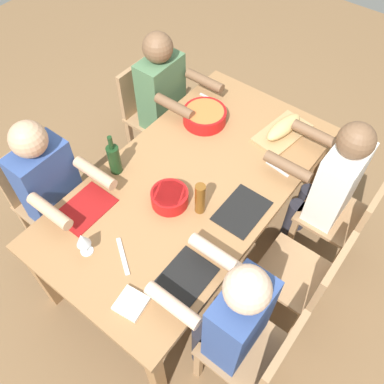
{
  "coord_description": "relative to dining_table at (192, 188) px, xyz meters",
  "views": [
    {
      "loc": [
        1.23,
        0.95,
        2.68
      ],
      "look_at": [
        0.0,
        0.0,
        0.63
      ],
      "focal_mm": 38.19,
      "sensor_mm": 36.0,
      "label": 1
    }
  ],
  "objects": [
    {
      "name": "chair_far_left",
      "position": [
        -0.54,
        0.84,
        -0.18
      ],
      "size": [
        0.4,
        0.4,
        0.85
      ],
      "color": "#A87F56",
      "rests_on": "ground_plane"
    },
    {
      "name": "placemat_near_right",
      "position": [
        0.54,
        -0.36,
        0.08
      ],
      "size": [
        0.32,
        0.23,
        0.01
      ],
      "primitive_type": "cube",
      "color": "maroon",
      "rests_on": "dining_table"
    },
    {
      "name": "serving_bowl_fruit",
      "position": [
        -0.47,
        -0.25,
        0.13
      ],
      "size": [
        0.29,
        0.29,
        0.09
      ],
      "color": "red",
      "rests_on": "dining_table"
    },
    {
      "name": "placemat_far_center",
      "position": [
        0.0,
        0.36,
        0.08
      ],
      "size": [
        0.32,
        0.23,
        0.01
      ],
      "primitive_type": "cube",
      "color": "black",
      "rests_on": "dining_table"
    },
    {
      "name": "serving_bowl_pasta",
      "position": [
        0.2,
        -0.01,
        0.12
      ],
      "size": [
        0.22,
        0.22,
        0.09
      ],
      "color": "red",
      "rests_on": "dining_table"
    },
    {
      "name": "napkin_stack",
      "position": [
        0.8,
        0.24,
        0.09
      ],
      "size": [
        0.16,
        0.16,
        0.02
      ],
      "primitive_type": "cube",
      "rotation": [
        0.0,
        0.0,
        0.14
      ],
      "color": "white",
      "rests_on": "dining_table"
    },
    {
      "name": "ground_plane",
      "position": [
        0.0,
        0.0,
        -0.67
      ],
      "size": [
        8.0,
        8.0,
        0.0
      ],
      "primitive_type": "plane",
      "color": "brown"
    },
    {
      "name": "diner_near_right",
      "position": [
        0.54,
        -0.66,
        0.03
      ],
      "size": [
        0.41,
        0.53,
        1.2
      ],
      "color": "#2D2D38",
      "rests_on": "ground_plane"
    },
    {
      "name": "chair_far_center",
      "position": [
        0.0,
        0.84,
        -0.18
      ],
      "size": [
        0.4,
        0.4,
        0.85
      ],
      "color": "#A87F56",
      "rests_on": "ground_plane"
    },
    {
      "name": "diner_near_left",
      "position": [
        -0.54,
        -0.66,
        0.03
      ],
      "size": [
        0.41,
        0.53,
        1.2
      ],
      "color": "#2D2D38",
      "rests_on": "ground_plane"
    },
    {
      "name": "diner_far_left",
      "position": [
        -0.54,
        0.66,
        0.03
      ],
      "size": [
        0.41,
        0.53,
        1.2
      ],
      "color": "#2D2D38",
      "rests_on": "ground_plane"
    },
    {
      "name": "cutting_board",
      "position": [
        -0.68,
        0.23,
        0.08
      ],
      "size": [
        0.43,
        0.27,
        0.02
      ],
      "primitive_type": "cube",
      "rotation": [
        0.0,
        0.0,
        -0.14
      ],
      "color": "tan",
      "rests_on": "dining_table"
    },
    {
      "name": "wine_glass",
      "position": [
        0.73,
        -0.15,
        0.19
      ],
      "size": [
        0.08,
        0.08,
        0.17
      ],
      "color": "silver",
      "rests_on": "dining_table"
    },
    {
      "name": "chair_far_right",
      "position": [
        0.54,
        0.84,
        -0.18
      ],
      "size": [
        0.4,
        0.4,
        0.85
      ],
      "color": "#A87F56",
      "rests_on": "ground_plane"
    },
    {
      "name": "wine_bottle",
      "position": [
        0.22,
        -0.42,
        0.18
      ],
      "size": [
        0.08,
        0.08,
        0.29
      ],
      "color": "#193819",
      "rests_on": "dining_table"
    },
    {
      "name": "fork_far_left",
      "position": [
        -0.4,
        0.36,
        0.08
      ],
      "size": [
        0.04,
        0.17,
        0.01
      ],
      "primitive_type": "cube",
      "rotation": [
        0.0,
        0.0,
        -0.13
      ],
      "color": "silver",
      "rests_on": "dining_table"
    },
    {
      "name": "bread_loaf",
      "position": [
        -0.68,
        0.23,
        0.14
      ],
      "size": [
        0.33,
        0.15,
        0.09
      ],
      "primitive_type": "ellipsoid",
      "rotation": [
        0.0,
        0.0,
        -0.14
      ],
      "color": "tan",
      "rests_on": "cutting_board"
    },
    {
      "name": "carving_knife",
      "position": [
        0.63,
        0.02,
        0.08
      ],
      "size": [
        0.15,
        0.2,
        0.01
      ],
      "primitive_type": "cube",
      "rotation": [
        0.0,
        0.0,
        0.98
      ],
      "color": "silver",
      "rests_on": "dining_table"
    },
    {
      "name": "diner_far_right",
      "position": [
        0.54,
        0.66,
        0.03
      ],
      "size": [
        0.41,
        0.53,
        1.2
      ],
      "color": "#2D2D38",
      "rests_on": "ground_plane"
    },
    {
      "name": "placemat_far_right",
      "position": [
        0.54,
        0.36,
        0.08
      ],
      "size": [
        0.32,
        0.23,
        0.01
      ],
      "primitive_type": "cube",
      "color": "black",
      "rests_on": "dining_table"
    },
    {
      "name": "chair_near_left",
      "position": [
        -0.54,
        -0.84,
        -0.18
      ],
      "size": [
        0.4,
        0.4,
        0.85
      ],
      "color": "#A87F56",
      "rests_on": "ground_plane"
    },
    {
      "name": "beer_bottle",
      "position": [
        0.14,
        0.17,
        0.18
      ],
      "size": [
        0.06,
        0.06,
        0.22
      ],
      "primitive_type": "cylinder",
      "color": "brown",
      "rests_on": "dining_table"
    },
    {
      "name": "chair_near_right",
      "position": [
        0.54,
        -0.84,
        -0.18
      ],
      "size": [
        0.4,
        0.4,
        0.85
      ],
      "color": "#A87F56",
      "rests_on": "ground_plane"
    },
    {
      "name": "fork_near_left",
      "position": [
        -0.68,
        -0.36,
        0.08
      ],
      "size": [
        0.02,
        0.17,
        0.01
      ],
      "primitive_type": "cube",
      "rotation": [
        0.0,
        0.0,
        -0.01
      ],
      "color": "silver",
      "rests_on": "dining_table"
    },
    {
      "name": "dining_table",
      "position": [
        0.0,
        0.0,
        0.0
      ],
      "size": [
        1.95,
        1.05,
        0.74
      ],
      "color": "#9E7044",
      "rests_on": "ground_plane"
    }
  ]
}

